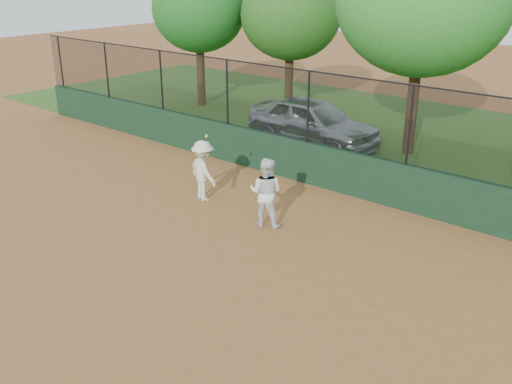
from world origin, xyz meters
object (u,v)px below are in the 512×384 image
Objects in this scene: player_main at (203,171)px; parked_car at (313,122)px; tree_0 at (199,10)px; player_second at (266,192)px; tree_1 at (290,15)px.

parked_car is at bearing 95.46° from player_main.
player_second is at bearing -38.36° from tree_0.
player_main is (-2.26, 0.19, -0.03)m from player_second.
tree_1 reaches higher than parked_car.
player_second is 0.29× the size of tree_0.
player_second is at bearing -4.79° from player_main.
player_main is at bearing -171.61° from parked_car.
parked_car is 6.69m from player_second.
player_second is (2.82, -6.06, 0.03)m from parked_car.
tree_0 is (-7.77, 7.75, 3.23)m from player_main.
parked_car is 2.84× the size of player_second.
tree_0 is at bearing 135.07° from player_main.
player_main is 0.34× the size of tree_1.
player_second is at bearing -56.13° from tree_1.
player_main is 10.12m from tree_1.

